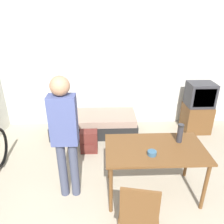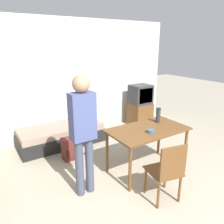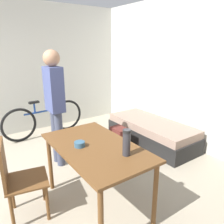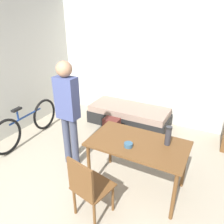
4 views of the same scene
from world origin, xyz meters
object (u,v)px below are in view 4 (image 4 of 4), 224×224
Objects in this scene: daybed at (129,116)px; mate_bowl at (128,145)px; person_standing at (68,108)px; bicycle at (27,124)px; thermos_flask at (168,135)px; dining_table at (138,148)px; backpack at (112,128)px; wooden_chair at (88,186)px.

daybed is 15.66× the size of mate_bowl.
person_standing is 15.26× the size of mate_bowl.
thermos_flask reaches higher than bicycle.
bicycle is (-1.54, -1.57, 0.14)m from daybed.
dining_table reaches higher than backpack.
dining_table is 0.46m from thermos_flask.
dining_table is at bearing -47.59° from backpack.
mate_bowl is 1.63m from backpack.
bicycle is 2.43m from mate_bowl.
wooden_chair is 1.98m from backpack.
bicycle is at bearing 178.44° from thermos_flask.
person_standing is at bearing 137.41° from wooden_chair.
bicycle is (-2.12, 1.00, -0.16)m from wooden_chair.
daybed is at bearing 45.48° from bicycle.
person_standing is at bearing -99.21° from daybed.
daybed is 6.68× the size of thermos_flask.
mate_bowl is at bearing -66.99° from daybed.
wooden_chair is 2.10× the size of backpack.
wooden_chair is 0.51× the size of person_standing.
mate_bowl reaches higher than bicycle.
wooden_chair is at bearing -111.35° from mate_bowl.
wooden_chair reaches higher than backpack.
bicycle is 3.98× the size of backpack.
mate_bowl is (0.82, -1.94, 0.59)m from daybed.
daybed is 2.20m from bicycle.
mate_bowl reaches higher than daybed.
dining_table is 2.47m from bicycle.
daybed is 4.22× the size of backpack.
mate_bowl is (-0.44, -0.29, -0.12)m from thermos_flask.
wooden_chair reaches higher than dining_table.
daybed is 2.19m from thermos_flask.
daybed is at bearing 102.66° from wooden_chair.
bicycle is at bearing 174.91° from dining_table.
mate_bowl is at bearing -117.55° from dining_table.
dining_table is 0.76× the size of person_standing.
wooden_chair is at bearing -25.29° from bicycle.
daybed is 2.05m from dining_table.
backpack is at bearing 145.27° from thermos_flask.
person_standing reaches higher than dining_table.
daybed is 1.06× the size of bicycle.
wooden_chair is at bearing -42.59° from person_standing.
bicycle is at bearing -134.52° from daybed.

